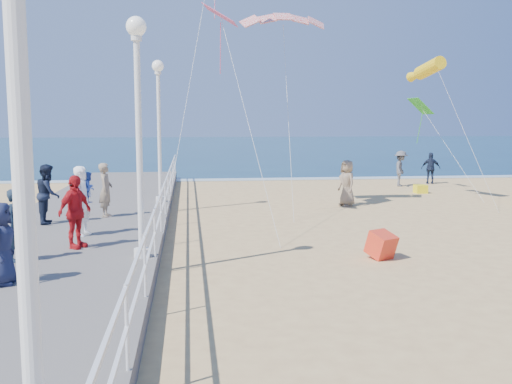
{
  "coord_description": "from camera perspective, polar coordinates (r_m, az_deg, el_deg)",
  "views": [
    {
      "loc": [
        -4.27,
        -12.88,
        3.47
      ],
      "look_at": [
        -2.5,
        2.0,
        1.6
      ],
      "focal_mm": 40.0,
      "sensor_mm": 36.0,
      "label": 1
    }
  ],
  "objects": [
    {
      "name": "lamp_post_mid",
      "position": [
        12.93,
        -11.69,
        7.81
      ],
      "size": [
        0.44,
        0.44,
        5.32
      ],
      "color": "white",
      "rests_on": "boardwalk"
    },
    {
      "name": "spectator_3",
      "position": [
        14.44,
        -17.65,
        -1.9
      ],
      "size": [
        0.92,
        1.12,
        1.78
      ],
      "primitive_type": "imported",
      "rotation": [
        0.0,
        0.0,
        1.02
      ],
      "color": "red",
      "rests_on": "boardwalk"
    },
    {
      "name": "spectator_0",
      "position": [
        13.57,
        -22.79,
        -3.08
      ],
      "size": [
        0.54,
        0.67,
        1.6
      ],
      "primitive_type": "imported",
      "rotation": [
        0.0,
        0.0,
        1.26
      ],
      "color": "#172534",
      "rests_on": "boardwalk"
    },
    {
      "name": "box_kite",
      "position": [
        14.8,
        12.41,
        -5.43
      ],
      "size": [
        0.82,
        0.88,
        0.74
      ],
      "primitive_type": "cube",
      "rotation": [
        0.31,
        0.0,
        0.49
      ],
      "color": "red",
      "rests_on": "ground"
    },
    {
      "name": "beach_walker_c",
      "position": [
        23.65,
        9.08,
        0.9
      ],
      "size": [
        0.85,
        1.06,
        1.89
      ],
      "primitive_type": "imported",
      "rotation": [
        0.0,
        0.0,
        -1.27
      ],
      "color": "#85715C",
      "rests_on": "ground"
    },
    {
      "name": "kite_diamond_green",
      "position": [
        29.84,
        16.13,
        8.25
      ],
      "size": [
        0.99,
        1.25,
        0.8
      ],
      "primitive_type": "cube",
      "rotation": [
        0.72,
        0.0,
        1.65
      ],
      "color": "green"
    },
    {
      "name": "surf_line",
      "position": [
        33.83,
        0.51,
        1.28
      ],
      "size": [
        160.0,
        1.2,
        0.04
      ],
      "primitive_type": "cube",
      "color": "white",
      "rests_on": "ground"
    },
    {
      "name": "spectator_4",
      "position": [
        11.74,
        -24.13,
        -4.74
      ],
      "size": [
        0.53,
        0.79,
        1.57
      ],
      "primitive_type": "imported",
      "rotation": [
        0.0,
        0.0,
        1.61
      ],
      "color": "#1C213E",
      "rests_on": "boardwalk"
    },
    {
      "name": "woman_holding_toddler",
      "position": [
        16.0,
        -16.92,
        -0.86
      ],
      "size": [
        0.61,
        0.78,
        1.88
      ],
      "primitive_type": "imported",
      "rotation": [
        0.0,
        0.0,
        1.3
      ],
      "color": "white",
      "rests_on": "boardwalk"
    },
    {
      "name": "spectator_7",
      "position": [
        18.24,
        -20.08,
        -0.17
      ],
      "size": [
        0.78,
        0.95,
        1.79
      ],
      "primitive_type": "imported",
      "rotation": [
        0.0,
        0.0,
        1.7
      ],
      "color": "#161D31",
      "rests_on": "boardwalk"
    },
    {
      "name": "kite_windsock",
      "position": [
        25.22,
        16.99,
        11.77
      ],
      "size": [
        1.01,
        2.67,
        1.08
      ],
      "primitive_type": "cylinder",
      "rotation": [
        1.36,
        0.0,
        0.17
      ],
      "color": "yellow"
    },
    {
      "name": "lamp_post_near",
      "position": [
        4.03,
        -22.66,
        9.25
      ],
      "size": [
        0.44,
        0.44,
        5.32
      ],
      "color": "white",
      "rests_on": "boardwalk"
    },
    {
      "name": "railing",
      "position": [
        13.09,
        -10.11,
        -2.76
      ],
      "size": [
        0.05,
        42.0,
        0.55
      ],
      "color": "white",
      "rests_on": "boardwalk"
    },
    {
      "name": "boardwalk",
      "position": [
        13.68,
        -20.4,
        -7.18
      ],
      "size": [
        5.0,
        44.0,
        0.4
      ],
      "primitive_type": "cube",
      "color": "slate",
      "rests_on": "ground"
    },
    {
      "name": "kite_parafoil",
      "position": [
        22.91,
        2.74,
        17.12
      ],
      "size": [
        3.34,
        0.94,
        0.65
      ],
      "primitive_type": null,
      "rotation": [
        0.44,
        0.0,
        0.0
      ],
      "color": "red"
    },
    {
      "name": "lamp_post_far",
      "position": [
        21.91,
        -9.69,
        7.52
      ],
      "size": [
        0.44,
        0.44,
        5.32
      ],
      "color": "white",
      "rests_on": "boardwalk"
    },
    {
      "name": "spectator_6",
      "position": [
        18.96,
        -14.8,
        0.21
      ],
      "size": [
        0.45,
        0.65,
        1.74
      ],
      "primitive_type": "imported",
      "rotation": [
        0.0,
        0.0,
        1.52
      ],
      "color": "gray",
      "rests_on": "boardwalk"
    },
    {
      "name": "kite_diamond_pink",
      "position": [
        20.02,
        -3.6,
        17.24
      ],
      "size": [
        1.29,
        1.41,
        0.64
      ],
      "primitive_type": "cube",
      "rotation": [
        0.53,
        0.0,
        1.36
      ],
      "color": "#E75585"
    },
    {
      "name": "toddler_held",
      "position": [
        16.07,
        -16.34,
        0.42
      ],
      "size": [
        0.42,
        0.49,
        0.86
      ],
      "primitive_type": "imported",
      "rotation": [
        0.0,
        0.0,
        1.3
      ],
      "color": "#3152BA",
      "rests_on": "boardwalk"
    },
    {
      "name": "beach_walker_b",
      "position": [
        33.01,
        17.08,
        2.29
      ],
      "size": [
        1.1,
        0.73,
        1.74
      ],
      "primitive_type": "imported",
      "rotation": [
        0.0,
        0.0,
        2.82
      ],
      "color": "#1B243D",
      "rests_on": "ground"
    },
    {
      "name": "beach_chair_left",
      "position": [
        28.69,
        16.13,
        0.29
      ],
      "size": [
        0.55,
        0.55,
        0.4
      ],
      "primitive_type": "cube",
      "color": "yellow",
      "rests_on": "ground"
    },
    {
      "name": "beach_walker_a",
      "position": [
        31.34,
        14.28,
        2.3
      ],
      "size": [
        1.19,
        1.42,
        1.91
      ],
      "primitive_type": "imported",
      "rotation": [
        0.0,
        0.0,
        1.1
      ],
      "color": "#515055",
      "rests_on": "ground"
    },
    {
      "name": "ocean",
      "position": [
        78.07,
        -3.64,
        4.57
      ],
      "size": [
        160.0,
        90.0,
        0.05
      ],
      "primitive_type": "cube",
      "color": "#0B2F46",
      "rests_on": "ground"
    },
    {
      "name": "ground",
      "position": [
        14.0,
        11.29,
        -7.37
      ],
      "size": [
        160.0,
        160.0,
        0.0
      ],
      "primitive_type": "plane",
      "color": "tan",
      "rests_on": "ground"
    }
  ]
}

